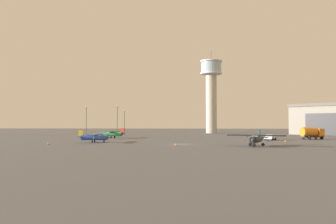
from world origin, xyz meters
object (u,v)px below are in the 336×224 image
(truck_fuel_tanker_orange, at_px, (312,133))
(traffic_cone_near_left, at_px, (285,141))
(airplane_black, at_px, (256,138))
(control_tower, at_px, (211,87))
(light_post_north, at_px, (117,118))
(traffic_cone_near_right, at_px, (176,145))
(car_white, at_px, (270,137))
(airplane_green, at_px, (113,133))
(airplane_blue, at_px, (94,137))
(light_post_east, at_px, (86,118))
(light_post_west, at_px, (124,120))
(traffic_cone_mid_apron, at_px, (48,143))

(truck_fuel_tanker_orange, distance_m, traffic_cone_near_left, 18.64)
(airplane_black, bearing_deg, control_tower, -157.24)
(truck_fuel_tanker_orange, height_order, light_post_north, light_post_north)
(airplane_black, xyz_separation_m, traffic_cone_near_right, (-14.14, -0.84, -1.09))
(truck_fuel_tanker_orange, xyz_separation_m, car_white, (-11.44, -5.03, -0.95))
(airplane_black, distance_m, traffic_cone_near_left, 14.65)
(control_tower, height_order, airplane_black, control_tower)
(airplane_green, bearing_deg, light_post_north, -64.54)
(control_tower, height_order, airplane_blue, control_tower)
(light_post_east, xyz_separation_m, traffic_cone_near_right, (32.33, -53.00, -5.53))
(light_post_west, relative_size, light_post_east, 0.89)
(airplane_black, relative_size, light_post_north, 0.95)
(airplane_black, distance_m, light_post_north, 67.20)
(light_post_west, distance_m, traffic_cone_mid_apron, 57.19)
(airplane_green, bearing_deg, light_post_east, -40.75)
(control_tower, xyz_separation_m, car_white, (10.32, -57.94, -18.12))
(airplane_black, bearing_deg, light_post_east, -117.59)
(traffic_cone_mid_apron, bearing_deg, airplane_blue, 47.60)
(airplane_blue, bearing_deg, control_tower, 66.61)
(control_tower, bearing_deg, traffic_cone_mid_apron, -114.41)
(light_post_west, bearing_deg, control_tower, 33.58)
(airplane_black, height_order, car_white, airplane_black)
(car_white, distance_m, traffic_cone_mid_apron, 49.98)
(airplane_blue, distance_m, truck_fuel_tanker_orange, 53.60)
(control_tower, bearing_deg, light_post_north, -144.52)
(control_tower, relative_size, light_post_east, 3.40)
(truck_fuel_tanker_orange, bearing_deg, traffic_cone_mid_apron, -174.19)
(traffic_cone_near_left, bearing_deg, light_post_east, 143.77)
(control_tower, relative_size, truck_fuel_tanker_orange, 5.64)
(light_post_east, bearing_deg, airplane_green, -56.84)
(airplane_black, bearing_deg, airplane_green, -112.79)
(airplane_black, height_order, light_post_west, light_post_west)
(truck_fuel_tanker_orange, distance_m, car_white, 12.53)
(airplane_black, relative_size, traffic_cone_mid_apron, 16.34)
(airplane_green, relative_size, light_post_west, 1.05)
(traffic_cone_near_right, bearing_deg, airplane_green, 120.16)
(traffic_cone_near_left, xyz_separation_m, traffic_cone_near_right, (-22.40, -12.89, 0.00))
(light_post_east, height_order, traffic_cone_near_left, light_post_east)
(car_white, bearing_deg, light_post_west, 75.40)
(car_white, xyz_separation_m, traffic_cone_near_right, (-21.59, -23.12, -0.45))
(airplane_green, xyz_separation_m, light_post_north, (-4.14, 25.11, 4.75))
(airplane_black, distance_m, traffic_cone_near_right, 14.21)
(car_white, xyz_separation_m, traffic_cone_mid_apron, (-45.74, -20.13, -0.44))
(control_tower, relative_size, airplane_blue, 3.91)
(light_post_west, distance_m, light_post_north, 3.62)
(truck_fuel_tanker_orange, bearing_deg, light_post_north, 134.73)
(airplane_blue, relative_size, light_post_west, 0.98)
(truck_fuel_tanker_orange, height_order, traffic_cone_mid_apron, truck_fuel_tanker_orange)
(airplane_black, bearing_deg, traffic_cone_near_left, 166.29)
(truck_fuel_tanker_orange, bearing_deg, light_post_east, 141.24)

